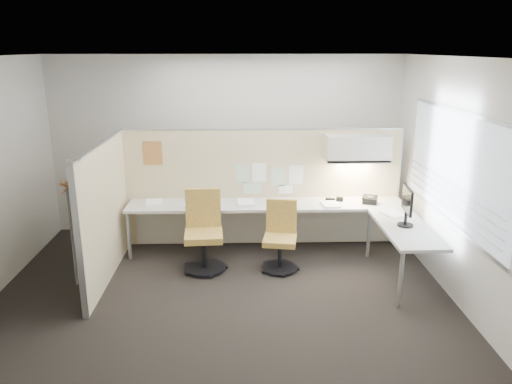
{
  "coord_description": "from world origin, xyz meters",
  "views": [
    {
      "loc": [
        0.24,
        -5.58,
        2.9
      ],
      "look_at": [
        0.43,
        0.8,
        1.04
      ],
      "focal_mm": 35.0,
      "sensor_mm": 36.0,
      "label": 1
    }
  ],
  "objects_px": {
    "chair_left": "(204,233)",
    "phone": "(370,200)",
    "chair_right": "(280,238)",
    "monitor": "(407,204)",
    "desk": "(290,215)"
  },
  "relations": [
    {
      "from": "chair_right",
      "to": "monitor",
      "type": "relative_size",
      "value": 1.84
    },
    {
      "from": "phone",
      "to": "monitor",
      "type": "bearing_deg",
      "value": -57.61
    },
    {
      "from": "chair_left",
      "to": "phone",
      "type": "height_order",
      "value": "chair_left"
    },
    {
      "from": "chair_left",
      "to": "chair_right",
      "type": "relative_size",
      "value": 1.15
    },
    {
      "from": "desk",
      "to": "chair_left",
      "type": "bearing_deg",
      "value": -160.52
    },
    {
      "from": "desk",
      "to": "phone",
      "type": "height_order",
      "value": "phone"
    },
    {
      "from": "chair_left",
      "to": "monitor",
      "type": "bearing_deg",
      "value": -13.02
    },
    {
      "from": "desk",
      "to": "phone",
      "type": "relative_size",
      "value": 15.22
    },
    {
      "from": "chair_left",
      "to": "monitor",
      "type": "height_order",
      "value": "monitor"
    },
    {
      "from": "chair_left",
      "to": "chair_right",
      "type": "height_order",
      "value": "chair_left"
    },
    {
      "from": "chair_right",
      "to": "monitor",
      "type": "xyz_separation_m",
      "value": [
        1.54,
        -0.39,
        0.59
      ]
    },
    {
      "from": "desk",
      "to": "monitor",
      "type": "bearing_deg",
      "value": -31.75
    },
    {
      "from": "chair_right",
      "to": "desk",
      "type": "bearing_deg",
      "value": 78.7
    },
    {
      "from": "chair_right",
      "to": "phone",
      "type": "bearing_deg",
      "value": 32.95
    },
    {
      "from": "chair_left",
      "to": "phone",
      "type": "distance_m",
      "value": 2.44
    }
  ]
}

